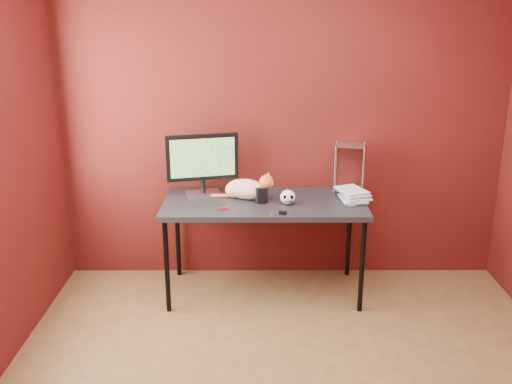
{
  "coord_description": "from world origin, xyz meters",
  "views": [
    {
      "loc": [
        -0.22,
        -2.65,
        2.11
      ],
      "look_at": [
        -0.21,
        1.15,
        0.89
      ],
      "focal_mm": 40.0,
      "sensor_mm": 36.0,
      "label": 1
    }
  ],
  "objects_px": {
    "monitor": "(203,162)",
    "skull_mug": "(288,197)",
    "cat": "(247,189)",
    "desk": "(264,207)",
    "speaker": "(261,195)",
    "book_stack": "(345,138)"
  },
  "relations": [
    {
      "from": "monitor",
      "to": "cat",
      "type": "distance_m",
      "value": 0.4
    },
    {
      "from": "cat",
      "to": "book_stack",
      "type": "bearing_deg",
      "value": 19.17
    },
    {
      "from": "cat",
      "to": "speaker",
      "type": "xyz_separation_m",
      "value": [
        0.1,
        -0.08,
        -0.02
      ]
    },
    {
      "from": "cat",
      "to": "skull_mug",
      "type": "height_order",
      "value": "cat"
    },
    {
      "from": "cat",
      "to": "monitor",
      "type": "bearing_deg",
      "value": -173.5
    },
    {
      "from": "desk",
      "to": "skull_mug",
      "type": "distance_m",
      "value": 0.22
    },
    {
      "from": "book_stack",
      "to": "monitor",
      "type": "bearing_deg",
      "value": 172.3
    },
    {
      "from": "speaker",
      "to": "book_stack",
      "type": "height_order",
      "value": "book_stack"
    },
    {
      "from": "skull_mug",
      "to": "book_stack",
      "type": "xyz_separation_m",
      "value": [
        0.41,
        0.09,
        0.42
      ]
    },
    {
      "from": "desk",
      "to": "skull_mug",
      "type": "height_order",
      "value": "skull_mug"
    },
    {
      "from": "desk",
      "to": "speaker",
      "type": "distance_m",
      "value": 0.11
    },
    {
      "from": "cat",
      "to": "skull_mug",
      "type": "bearing_deg",
      "value": -0.87
    },
    {
      "from": "skull_mug",
      "to": "desk",
      "type": "bearing_deg",
      "value": 156.36
    },
    {
      "from": "skull_mug",
      "to": "monitor",
      "type": "bearing_deg",
      "value": 160.73
    },
    {
      "from": "cat",
      "to": "speaker",
      "type": "relative_size",
      "value": 4.13
    },
    {
      "from": "monitor",
      "to": "skull_mug",
      "type": "bearing_deg",
      "value": -33.64
    },
    {
      "from": "cat",
      "to": "skull_mug",
      "type": "xyz_separation_m",
      "value": [
        0.3,
        -0.13,
        -0.02
      ]
    },
    {
      "from": "skull_mug",
      "to": "book_stack",
      "type": "distance_m",
      "value": 0.6
    },
    {
      "from": "speaker",
      "to": "desk",
      "type": "bearing_deg",
      "value": 27.66
    },
    {
      "from": "monitor",
      "to": "book_stack",
      "type": "xyz_separation_m",
      "value": [
        1.05,
        -0.14,
        0.22
      ]
    },
    {
      "from": "desk",
      "to": "skull_mug",
      "type": "relative_size",
      "value": 13.38
    },
    {
      "from": "desk",
      "to": "monitor",
      "type": "xyz_separation_m",
      "value": [
        -0.46,
        0.15,
        0.31
      ]
    }
  ]
}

